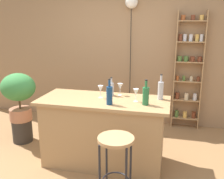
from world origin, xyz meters
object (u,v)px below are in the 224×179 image
Objects in this scene: bar_stool at (116,153)px; wine_glass_left at (120,87)px; plant_stool at (22,130)px; potted_plant at (19,92)px; wine_glass_center at (136,92)px; spice_shelf at (188,70)px; wine_glass_right at (101,89)px; bottle_olive_oil at (146,95)px; bottle_vinegar at (109,95)px; pendant_globe_light at (131,4)px; bottle_spirits_clear at (161,90)px; bottle_soda_blue at (111,89)px.

bar_stool is 1.05m from wine_glass_left.
plant_stool is 0.48× the size of potted_plant.
spice_shelf is at bearing 65.49° from wine_glass_center.
bottle_olive_oil is at bearing -14.40° from wine_glass_right.
bottle_vinegar is 1.02× the size of bottle_olive_oil.
spice_shelf is 1.60m from wine_glass_left.
pendant_globe_light is at bearing 102.30° from wine_glass_center.
plant_stool is 2.21× the size of wine_glass_center.
bottle_vinegar is at bearing -88.53° from pendant_globe_light.
wine_glass_right is (-0.38, 0.75, 0.47)m from bar_stool.
potted_plant is 1.89m from wine_glass_center.
bottle_vinegar reaches higher than bar_stool.
plant_stool is 2.06m from wine_glass_center.
bottle_spirits_clear reaches higher than bottle_vinegar.
bar_stool is at bearing -68.89° from bottle_vinegar.
potted_plant is (-2.55, -1.21, -0.23)m from spice_shelf.
bottle_spirits_clear reaches higher than bottle_olive_oil.
wine_glass_left is (0.04, 0.42, -0.00)m from bottle_vinegar.
pendant_globe_light reaches higher than wine_glass_right.
wine_glass_right is at bearing -171.50° from bottle_spirits_clear.
plant_stool is at bearing 170.77° from wine_glass_center.
spice_shelf is 6.27× the size of bottle_spirits_clear.
bottle_vinegar is 0.35m from wine_glass_center.
plant_stool is 1.17× the size of bottle_olive_oil.
bottle_vinegar is 0.68m from bottle_spirits_clear.
bottle_vinegar is at bearing -146.93° from wine_glass_center.
spice_shelf is 1.97m from bottle_vinegar.
bottle_olive_oil reaches higher than potted_plant.
bottle_soda_blue is at bearing -91.10° from pendant_globe_light.
bottle_vinegar is at bearing -17.39° from potted_plant.
spice_shelf is 8.16× the size of bottle_soda_blue.
bottle_soda_blue is at bearing -128.43° from spice_shelf.
bottle_soda_blue is 0.39m from bottle_vinegar.
bottle_spirits_clear reaches higher than potted_plant.
bar_stool is 0.96m from wine_glass_right.
potted_plant is at bearing 170.77° from wine_glass_center.
bottle_spirits_clear is at bearing -106.55° from spice_shelf.
wine_glass_left is at bearing 84.25° from bottle_vinegar.
bar_stool is 2.40m from spice_shelf.
spice_shelf reaches higher than bar_stool.
bottle_vinegar is 1.93× the size of wine_glass_right.
wine_glass_left is (-0.15, 0.92, 0.47)m from bar_stool.
spice_shelf is 2.73× the size of potted_plant.
wine_glass_right is (-0.22, -0.17, 0.00)m from wine_glass_left.
spice_shelf reaches higher than wine_glass_left.
wine_glass_center is 0.48m from wine_glass_right.
potted_plant is 4.58× the size of wine_glass_left.
pendant_globe_light is at bearing 88.90° from bottle_soda_blue.
bottle_soda_blue is 1.53× the size of wine_glass_left.
bar_stool is 0.72m from bottle_vinegar.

